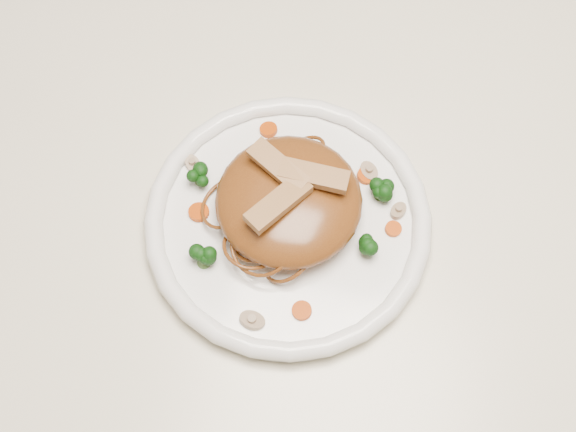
# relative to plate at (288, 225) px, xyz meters

# --- Properties ---
(ground) EXTENTS (4.00, 4.00, 0.00)m
(ground) POSITION_rel_plate_xyz_m (0.10, 0.03, -0.76)
(ground) COLOR brown
(ground) RESTS_ON ground
(table) EXTENTS (1.20, 0.80, 0.75)m
(table) POSITION_rel_plate_xyz_m (0.10, 0.03, -0.11)
(table) COLOR #ECE3C8
(table) RESTS_ON ground
(plate) EXTENTS (0.35, 0.35, 0.02)m
(plate) POSITION_rel_plate_xyz_m (0.00, 0.00, 0.00)
(plate) COLOR white
(plate) RESTS_ON table
(noodle_mound) EXTENTS (0.15, 0.15, 0.05)m
(noodle_mound) POSITION_rel_plate_xyz_m (-0.00, 0.01, 0.04)
(noodle_mound) COLOR brown
(noodle_mound) RESTS_ON plate
(chicken_a) EXTENTS (0.07, 0.02, 0.01)m
(chicken_a) POSITION_rel_plate_xyz_m (0.02, 0.03, 0.07)
(chicken_a) COLOR #AC8151
(chicken_a) RESTS_ON noodle_mound
(chicken_b) EXTENTS (0.07, 0.05, 0.01)m
(chicken_b) POSITION_rel_plate_xyz_m (-0.02, 0.03, 0.07)
(chicken_b) COLOR #AC8151
(chicken_b) RESTS_ON noodle_mound
(chicken_c) EXTENTS (0.06, 0.07, 0.01)m
(chicken_c) POSITION_rel_plate_xyz_m (-0.01, -0.01, 0.07)
(chicken_c) COLOR #AC8151
(chicken_c) RESTS_ON noodle_mound
(broccoli_0) EXTENTS (0.03, 0.03, 0.03)m
(broccoli_0) POSITION_rel_plate_xyz_m (0.09, 0.05, 0.02)
(broccoli_0) COLOR #103A0C
(broccoli_0) RESTS_ON plate
(broccoli_1) EXTENTS (0.03, 0.03, 0.03)m
(broccoli_1) POSITION_rel_plate_xyz_m (-0.10, 0.02, 0.02)
(broccoli_1) COLOR #103A0C
(broccoli_1) RESTS_ON plate
(broccoli_2) EXTENTS (0.03, 0.03, 0.03)m
(broccoli_2) POSITION_rel_plate_xyz_m (-0.07, -0.07, 0.02)
(broccoli_2) COLOR #103A0C
(broccoli_2) RESTS_ON plate
(broccoli_3) EXTENTS (0.03, 0.03, 0.03)m
(broccoli_3) POSITION_rel_plate_xyz_m (0.09, -0.01, 0.02)
(broccoli_3) COLOR #103A0C
(broccoli_3) RESTS_ON plate
(carrot_0) EXTENTS (0.03, 0.03, 0.00)m
(carrot_0) POSITION_rel_plate_xyz_m (0.07, 0.07, 0.01)
(carrot_0) COLOR #C34A07
(carrot_0) RESTS_ON plate
(carrot_1) EXTENTS (0.02, 0.02, 0.00)m
(carrot_1) POSITION_rel_plate_xyz_m (-0.09, -0.01, 0.01)
(carrot_1) COLOR #C34A07
(carrot_1) RESTS_ON plate
(carrot_2) EXTENTS (0.02, 0.02, 0.00)m
(carrot_2) POSITION_rel_plate_xyz_m (0.11, 0.02, 0.01)
(carrot_2) COLOR #C34A07
(carrot_2) RESTS_ON plate
(carrot_3) EXTENTS (0.02, 0.02, 0.00)m
(carrot_3) POSITION_rel_plate_xyz_m (-0.05, 0.10, 0.01)
(carrot_3) COLOR #C34A07
(carrot_3) RESTS_ON plate
(carrot_4) EXTENTS (0.02, 0.02, 0.00)m
(carrot_4) POSITION_rel_plate_xyz_m (0.04, -0.09, 0.01)
(carrot_4) COLOR #C34A07
(carrot_4) RESTS_ON plate
(mushroom_0) EXTENTS (0.03, 0.03, 0.01)m
(mushroom_0) POSITION_rel_plate_xyz_m (-0.01, -0.11, 0.01)
(mushroom_0) COLOR tan
(mushroom_0) RESTS_ON plate
(mushroom_1) EXTENTS (0.03, 0.03, 0.01)m
(mushroom_1) POSITION_rel_plate_xyz_m (0.11, 0.04, 0.01)
(mushroom_1) COLOR tan
(mushroom_1) RESTS_ON plate
(mushroom_2) EXTENTS (0.03, 0.03, 0.01)m
(mushroom_2) POSITION_rel_plate_xyz_m (-0.11, 0.04, 0.01)
(mushroom_2) COLOR tan
(mushroom_2) RESTS_ON plate
(mushroom_3) EXTENTS (0.03, 0.03, 0.01)m
(mushroom_3) POSITION_rel_plate_xyz_m (0.07, 0.08, 0.01)
(mushroom_3) COLOR tan
(mushroom_3) RESTS_ON plate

